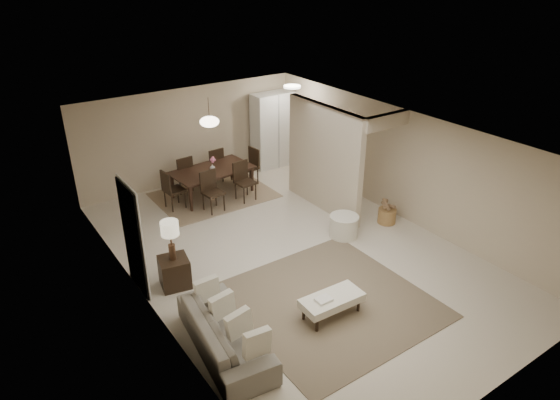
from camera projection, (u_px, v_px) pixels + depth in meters
floor at (291, 252)px, 10.15m from camera, size 9.00×9.00×0.00m
ceiling at (293, 135)px, 9.05m from camera, size 9.00×9.00×0.00m
back_wall at (191, 135)px, 12.93m from camera, size 6.00×0.00×6.00m
left_wall at (142, 243)px, 8.07m from camera, size 0.00×9.00×9.00m
right_wall at (401, 164)px, 11.13m from camera, size 0.00×9.00×9.00m
partition at (324, 158)px, 11.44m from camera, size 0.15×2.50×2.50m
doorway at (133, 239)px, 8.63m from camera, size 0.04×0.90×2.04m
pantry_cabinet at (273, 130)px, 13.95m from camera, size 1.20×0.55×2.10m
flush_light at (292, 87)px, 12.61m from camera, size 0.44×0.44×0.05m
living_rug at (329, 302)px, 8.69m from camera, size 3.20×3.20×0.01m
sofa at (225, 333)px, 7.52m from camera, size 2.23×1.09×0.63m
ottoman_bench at (332, 300)px, 8.24m from camera, size 1.09×0.53×0.38m
side_table at (175, 272)px, 9.02m from camera, size 0.60×0.60×0.56m
table_lamp at (170, 232)px, 8.65m from camera, size 0.32×0.32×0.76m
round_pouf at (344, 226)px, 10.63m from camera, size 0.62×0.62×0.48m
wicker_basket at (387, 216)px, 11.22m from camera, size 0.44×0.44×0.34m
dining_rug at (214, 195)px, 12.58m from camera, size 2.80×2.10×0.01m
dining_table at (213, 183)px, 12.43m from camera, size 2.07×1.28×0.70m
dining_chairs at (213, 178)px, 12.37m from camera, size 2.63×1.99×0.97m
vase at (212, 167)px, 12.25m from camera, size 0.18×0.18×0.14m
yellow_mat at (321, 187)px, 13.00m from camera, size 0.90×0.61×0.01m
pendant_light at (209, 122)px, 11.74m from camera, size 0.46×0.46×0.71m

